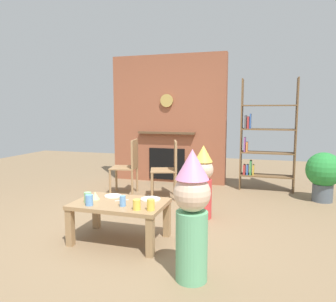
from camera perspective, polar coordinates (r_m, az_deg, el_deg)
name	(u,v)px	position (r m, az deg, el deg)	size (l,w,h in m)	color
ground_plane	(145,230)	(3.83, -4.01, -13.76)	(12.00, 12.00, 0.00)	#846B4C
brick_fireplace_feature	(168,120)	(6.21, 0.05, 5.53)	(2.20, 0.28, 2.40)	#935138
bookshelf	(264,140)	(5.76, 16.47, 1.88)	(0.90, 0.28, 1.90)	brown
coffee_table	(120,208)	(3.47, -8.45, -9.98)	(0.95, 0.62, 0.42)	#9E7A51
paper_cup_near_left	(123,201)	(3.29, -7.99, -8.70)	(0.06, 0.06, 0.11)	#669EE0
paper_cup_near_right	(137,205)	(3.16, -5.52, -9.38)	(0.07, 0.07, 0.10)	#F2CC4C
paper_cup_center	(88,197)	(3.48, -13.93, -7.93)	(0.08, 0.08, 0.11)	#8CD18C
paper_cup_far_left	(89,200)	(3.38, -13.69, -8.40)	(0.08, 0.08, 0.11)	#669EE0
paper_cup_far_right	(151,205)	(3.13, -3.04, -9.42)	(0.08, 0.08, 0.11)	#F2CC4C
paper_plate_front	(113,196)	(3.67, -9.65, -7.79)	(0.19, 0.19, 0.01)	white
paper_plate_rear	(151,199)	(3.51, -3.08, -8.42)	(0.21, 0.21, 0.01)	white
birthday_cake_slice	(95,195)	(3.59, -12.70, -7.65)	(0.10, 0.10, 0.08)	#EAC68C
table_fork	(122,200)	(3.50, -8.16, -8.56)	(0.15, 0.02, 0.01)	silver
child_with_cone_hat	(192,212)	(2.61, 4.22, -10.71)	(0.30, 0.30, 1.07)	#66B27F
child_in_pink	(203,180)	(4.14, 6.19, -5.09)	(0.26, 0.26, 0.93)	#D13838
dining_chair_left	(129,163)	(5.31, -6.85, -2.19)	(0.46, 0.46, 0.90)	#9E7A51
dining_chair_middle	(170,166)	(5.06, 0.27, -2.60)	(0.51, 0.51, 0.90)	#9E7A51
potted_plant_tall	(324,173)	(5.40, 25.70, -3.49)	(0.52, 0.52, 0.75)	#4C5660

